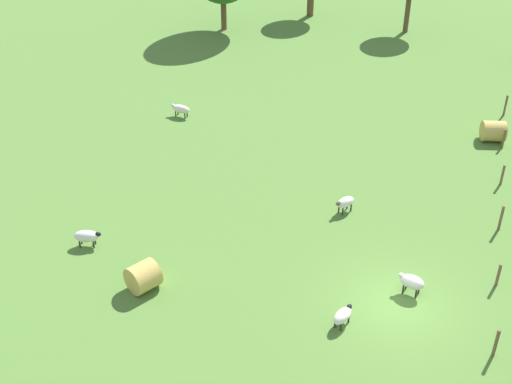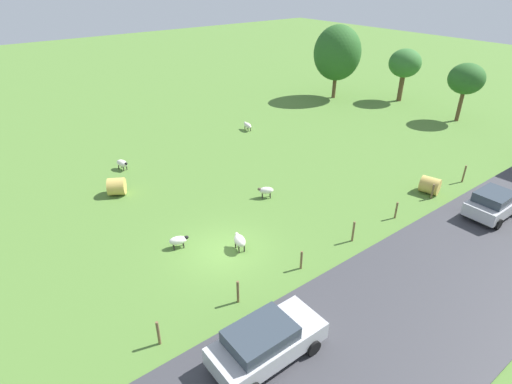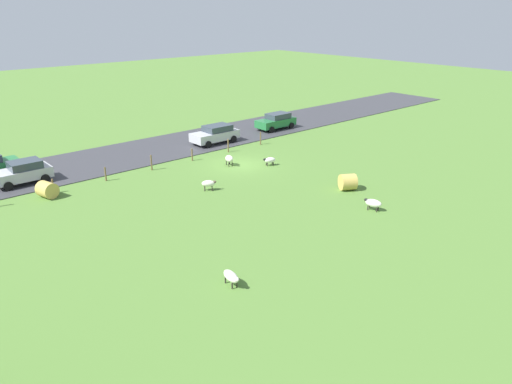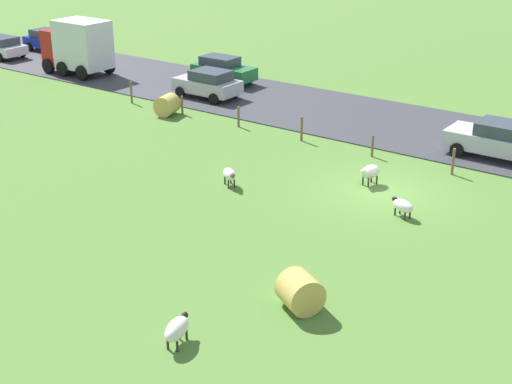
{
  "view_description": "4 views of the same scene",
  "coord_description": "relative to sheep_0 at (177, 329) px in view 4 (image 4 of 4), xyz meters",
  "views": [
    {
      "loc": [
        0.89,
        -19.98,
        17.68
      ],
      "look_at": [
        -7.06,
        4.54,
        0.83
      ],
      "focal_mm": 47.85,
      "sensor_mm": 36.0,
      "label": 1
    },
    {
      "loc": [
        15.08,
        -9.4,
        13.35
      ],
      "look_at": [
        -2.63,
        4.21,
        1.03
      ],
      "focal_mm": 28.88,
      "sensor_mm": 36.0,
      "label": 2
    },
    {
      "loc": [
        -29.36,
        23.84,
        12.18
      ],
      "look_at": [
        -7.77,
        5.02,
        1.13
      ],
      "focal_mm": 33.79,
      "sensor_mm": 36.0,
      "label": 3
    },
    {
      "loc": [
        -25.09,
        -11.8,
        11.42
      ],
      "look_at": [
        -5.09,
        2.65,
        1.08
      ],
      "focal_mm": 50.85,
      "sensor_mm": 36.0,
      "label": 4
    }
  ],
  "objects": [
    {
      "name": "ground_plane",
      "position": [
        12.93,
        0.39,
        -0.49
      ],
      "size": [
        160.0,
        160.0,
        0.0
      ],
      "primitive_type": "plane",
      "color": "#517A33"
    },
    {
      "name": "road_strip",
      "position": [
        21.51,
        0.39,
        -0.46
      ],
      "size": [
        8.0,
        80.0,
        0.06
      ],
      "primitive_type": "cube",
      "color": "#38383D",
      "rests_on": "ground_plane"
    },
    {
      "name": "sheep_0",
      "position": [
        0.0,
        0.0,
        0.0
      ],
      "size": [
        1.21,
        0.78,
        0.75
      ],
      "color": "silver",
      "rests_on": "ground_plane"
    },
    {
      "name": "sheep_1",
      "position": [
        13.35,
        1.17,
        0.08
      ],
      "size": [
        1.11,
        0.77,
        0.85
      ],
      "color": "silver",
      "rests_on": "ground_plane"
    },
    {
      "name": "sheep_3",
      "position": [
        9.8,
        5.81,
        0.03
      ],
      "size": [
        0.92,
        1.03,
        0.76
      ],
      "color": "silver",
      "rests_on": "ground_plane"
    },
    {
      "name": "sheep_4",
      "position": [
        11.19,
        -1.33,
        -0.04
      ],
      "size": [
        0.77,
        1.1,
        0.68
      ],
      "color": "white",
      "rests_on": "ground_plane"
    },
    {
      "name": "hay_bale_0",
      "position": [
        15.93,
        14.86,
        0.06
      ],
      "size": [
        1.43,
        1.37,
        1.11
      ],
      "primitive_type": "cylinder",
      "rotation": [
        1.57,
        0.0,
        1.83
      ],
      "color": "tan",
      "rests_on": "ground_plane"
    },
    {
      "name": "hay_bale_1",
      "position": [
        3.45,
        -1.72,
        0.08
      ],
      "size": [
        1.53,
        1.51,
        1.15
      ],
      "primitive_type": "cylinder",
      "rotation": [
        1.57,
        0.0,
        2.62
      ],
      "color": "tan",
      "rests_on": "ground_plane"
    },
    {
      "name": "fence_post_1",
      "position": [
        16.49,
        -1.18,
        0.1
      ],
      "size": [
        0.12,
        0.12,
        1.19
      ],
      "primitive_type": "cylinder",
      "color": "brown",
      "rests_on": "ground_plane"
    },
    {
      "name": "fence_post_2",
      "position": [
        16.49,
        2.68,
        0.03
      ],
      "size": [
        0.12,
        0.12,
        1.04
      ],
      "primitive_type": "cylinder",
      "color": "brown",
      "rests_on": "ground_plane"
    },
    {
      "name": "fence_post_3",
      "position": [
        16.49,
        6.55,
        0.13
      ],
      "size": [
        0.12,
        0.12,
        1.24
      ],
      "primitive_type": "cylinder",
      "color": "brown",
      "rests_on": "ground_plane"
    },
    {
      "name": "fence_post_4",
      "position": [
        16.49,
        10.41,
        0.05
      ],
      "size": [
        0.12,
        0.12,
        1.08
      ],
      "primitive_type": "cylinder",
      "color": "brown",
      "rests_on": "ground_plane"
    },
    {
      "name": "fence_post_5",
      "position": [
        16.49,
        14.27,
        0.03
      ],
      "size": [
        0.12,
        0.12,
        1.04
      ],
      "primitive_type": "cylinder",
      "color": "brown",
      "rests_on": "ground_plane"
    },
    {
      "name": "fence_post_6",
      "position": [
        16.49,
        18.13,
        0.14
      ],
      "size": [
        0.12,
        0.12,
        1.27
      ],
      "primitive_type": "cylinder",
      "color": "brown",
      "rests_on": "ground_plane"
    },
    {
      "name": "truck_0",
      "position": [
        19.52,
        25.89,
        1.42
      ],
      "size": [
        2.62,
        4.56,
        3.54
      ],
      "color": "#B21919",
      "rests_on": "road_strip"
    },
    {
      "name": "car_0",
      "position": [
        23.15,
        33.23,
        0.39
      ],
      "size": [
        2.11,
        4.44,
        1.58
      ],
      "color": "#1933B2",
      "rests_on": "road_strip"
    },
    {
      "name": "car_1",
      "position": [
        23.16,
        16.69,
        0.42
      ],
      "size": [
        1.93,
        4.11,
        1.64
      ],
      "color": "#237238",
      "rests_on": "road_strip"
    },
    {
      "name": "car_2",
      "position": [
        19.63,
        -2.1,
        0.43
      ],
      "size": [
        2.2,
        4.56,
        1.66
      ],
      "color": "#B7B7BC",
      "rests_on": "road_strip"
    },
    {
      "name": "car_4",
      "position": [
        19.88,
        15.19,
        0.42
      ],
      "size": [
        2.14,
        3.9,
        1.64
      ],
      "color": "#B7B7BC",
      "rests_on": "road_strip"
    }
  ]
}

